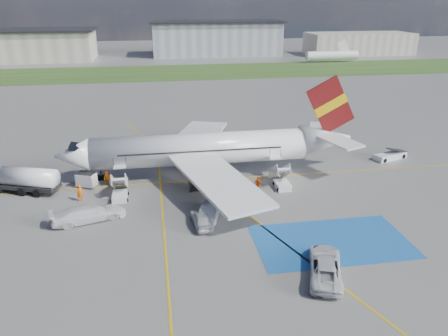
{
  "coord_description": "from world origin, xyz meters",
  "views": [
    {
      "loc": [
        -5.31,
        -36.45,
        20.73
      ],
      "look_at": [
        1.87,
        6.91,
        3.5
      ],
      "focal_mm": 35.0,
      "sensor_mm": 36.0,
      "label": 1
    }
  ],
  "objects": [
    {
      "name": "ground",
      "position": [
        0.0,
        0.0,
        0.0
      ],
      "size": [
        400.0,
        400.0,
        0.0
      ],
      "primitive_type": "plane",
      "color": "#60605E",
      "rests_on": "ground"
    },
    {
      "name": "grass_strip",
      "position": [
        0.0,
        95.0,
        0.01
      ],
      "size": [
        400.0,
        30.0,
        0.01
      ],
      "primitive_type": "cube",
      "color": "#2D4C1E",
      "rests_on": "ground"
    },
    {
      "name": "taxiway_line_main",
      "position": [
        0.0,
        12.0,
        0.01
      ],
      "size": [
        120.0,
        0.2,
        0.01
      ],
      "primitive_type": "cube",
      "color": "gold",
      "rests_on": "ground"
    },
    {
      "name": "taxiway_line_cross",
      "position": [
        -5.0,
        -10.0,
        0.01
      ],
      "size": [
        0.2,
        60.0,
        0.01
      ],
      "primitive_type": "cube",
      "color": "gold",
      "rests_on": "ground"
    },
    {
      "name": "taxiway_line_diag",
      "position": [
        0.0,
        12.0,
        0.01
      ],
      "size": [
        20.71,
        56.45,
        0.01
      ],
      "primitive_type": "cube",
      "rotation": [
        0.0,
        0.0,
        0.35
      ],
      "color": "gold",
      "rests_on": "ground"
    },
    {
      "name": "staging_box",
      "position": [
        10.0,
        -4.0,
        0.01
      ],
      "size": [
        14.0,
        8.0,
        0.01
      ],
      "primitive_type": "cube",
      "color": "#1B59A6",
      "rests_on": "ground"
    },
    {
      "name": "terminal_west",
      "position": [
        -55.0,
        130.0,
        5.0
      ],
      "size": [
        60.0,
        22.0,
        10.0
      ],
      "primitive_type": "cube",
      "color": "#9E9788",
      "rests_on": "ground"
    },
    {
      "name": "terminal_centre",
      "position": [
        20.0,
        135.0,
        6.0
      ],
      "size": [
        48.0,
        18.0,
        12.0
      ],
      "primitive_type": "cube",
      "color": "gray",
      "rests_on": "ground"
    },
    {
      "name": "terminal_east",
      "position": [
        75.0,
        128.0,
        4.0
      ],
      "size": [
        40.0,
        16.0,
        8.0
      ],
      "primitive_type": "cube",
      "color": "#9E9788",
      "rests_on": "ground"
    },
    {
      "name": "airliner",
      "position": [
        1.51,
        14.0,
        3.39
      ],
      "size": [
        36.81,
        32.95,
        11.92
      ],
      "color": "white",
      "rests_on": "ground"
    },
    {
      "name": "airstairs_fwd",
      "position": [
        -9.5,
        8.7,
        0.62
      ],
      "size": [
        1.9,
        5.2,
        3.6
      ],
      "color": "white",
      "rests_on": "ground"
    },
    {
      "name": "airstairs_aft",
      "position": [
        9.0,
        8.7,
        0.62
      ],
      "size": [
        1.9,
        5.2,
        3.6
      ],
      "color": "white",
      "rests_on": "ground"
    },
    {
      "name": "fuel_tanker",
      "position": [
        -20.56,
        12.17,
        1.25
      ],
      "size": [
        8.91,
        5.13,
        2.96
      ],
      "rotation": [
        0.0,
        0.0,
        -0.35
      ],
      "color": "black",
      "rests_on": "ground"
    },
    {
      "name": "gpu_cart",
      "position": [
        -13.5,
        12.4,
        0.8
      ],
      "size": [
        2.49,
        2.1,
        1.79
      ],
      "rotation": [
        0.0,
        0.0,
        -0.43
      ],
      "color": "white",
      "rests_on": "ground"
    },
    {
      "name": "belt_loader",
      "position": [
        26.48,
        15.43,
        0.38
      ],
      "size": [
        5.31,
        3.16,
        1.54
      ],
      "rotation": [
        0.0,
        0.0,
        0.33
      ],
      "color": "white",
      "rests_on": "ground"
    },
    {
      "name": "car_silver_a",
      "position": [
        -1.33,
        0.97,
        0.74
      ],
      "size": [
        2.13,
        4.46,
        1.47
      ],
      "primitive_type": "imported",
      "rotation": [
        0.0,
        0.0,
        3.24
      ],
      "color": "silver",
      "rests_on": "ground"
    },
    {
      "name": "car_silver_b",
      "position": [
        -0.25,
        2.49,
        0.79
      ],
      "size": [
        3.02,
        5.08,
        1.58
      ],
      "primitive_type": "imported",
      "rotation": [
        0.0,
        0.0,
        2.84
      ],
      "color": "#B6BABE",
      "rests_on": "ground"
    },
    {
      "name": "van_white_a",
      "position": [
        7.48,
        -8.68,
        1.0
      ],
      "size": [
        4.08,
        5.82,
        1.99
      ],
      "primitive_type": "imported",
      "rotation": [
        0.0,
        0.0,
        2.8
      ],
      "color": "silver",
      "rests_on": "ground"
    },
    {
      "name": "van_white_b",
      "position": [
        -12.27,
        3.69,
        1.06
      ],
      "size": [
        5.78,
        3.53,
        2.11
      ],
      "primitive_type": "imported",
      "rotation": [
        0.0,
        0.0,
        1.84
      ],
      "color": "white",
      "rests_on": "ground"
    },
    {
      "name": "crew_fwd",
      "position": [
        -13.68,
        8.54,
        0.96
      ],
      "size": [
        0.77,
        0.58,
        1.92
      ],
      "primitive_type": "imported",
      "rotation": [
        0.0,
        0.0,
        0.18
      ],
      "color": "orange",
      "rests_on": "ground"
    },
    {
      "name": "crew_nose",
      "position": [
        -11.17,
        12.33,
        0.89
      ],
      "size": [
        1.1,
        1.07,
        1.79
      ],
      "primitive_type": "imported",
      "rotation": [
        0.0,
        0.0,
        -0.68
      ],
      "color": "orange",
      "rests_on": "ground"
    },
    {
      "name": "crew_aft",
      "position": [
        5.99,
        7.89,
        0.89
      ],
      "size": [
        1.04,
        1.06,
        1.79
      ],
      "primitive_type": "imported",
      "rotation": [
        0.0,
        0.0,
        2.33
      ],
      "color": "#EF5D0C",
      "rests_on": "ground"
    }
  ]
}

